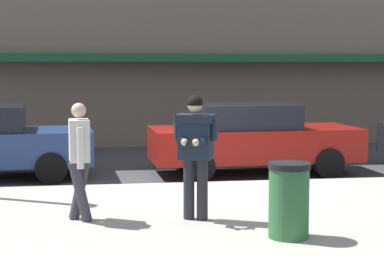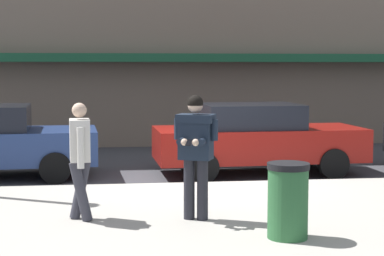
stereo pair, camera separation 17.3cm
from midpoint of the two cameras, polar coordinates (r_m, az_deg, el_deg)
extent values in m
plane|color=#3D3D42|center=(12.59, 1.69, -5.27)|extent=(80.00, 80.00, 0.00)
cube|color=#A8A399|center=(10.07, 9.88, -7.68)|extent=(32.00, 5.30, 0.14)
cube|color=silver|center=(12.83, 6.09, -5.09)|extent=(28.00, 0.12, 0.01)
cube|color=#195133|center=(18.60, 1.88, 6.25)|extent=(26.60, 0.70, 0.24)
cylinder|color=black|center=(14.88, -11.59, -2.47)|extent=(0.65, 0.26, 0.64)
cylinder|color=black|center=(13.18, -11.69, -3.48)|extent=(0.65, 0.26, 0.64)
cube|color=maroon|center=(14.11, 6.27, -1.38)|extent=(4.57, 2.01, 0.70)
cube|color=black|center=(14.01, 5.59, 1.08)|extent=(2.14, 1.72, 0.52)
cylinder|color=black|center=(15.39, 10.40, -2.18)|extent=(0.65, 0.25, 0.64)
cylinder|color=black|center=(13.81, 12.81, -3.10)|extent=(0.65, 0.25, 0.64)
cylinder|color=black|center=(14.68, 0.09, -2.46)|extent=(0.65, 0.25, 0.64)
cylinder|color=black|center=(13.02, 1.35, -3.49)|extent=(0.65, 0.25, 0.64)
cylinder|color=#23232B|center=(9.28, 1.48, -5.51)|extent=(0.16, 0.16, 0.88)
cylinder|color=#23232B|center=(9.33, 0.28, -5.45)|extent=(0.16, 0.16, 0.88)
cube|color=#192333|center=(9.19, 0.88, -0.82)|extent=(0.54, 0.46, 0.64)
cube|color=#192333|center=(9.16, 0.89, 0.86)|extent=(0.61, 0.52, 0.12)
cylinder|color=#192333|center=(9.11, 2.52, -0.18)|extent=(0.11, 0.11, 0.30)
cylinder|color=#192333|center=(9.00, 1.53, -1.21)|extent=(0.21, 0.32, 0.10)
sphere|color=beige|center=(8.88, 0.88, -1.30)|extent=(0.10, 0.10, 0.10)
cylinder|color=#192333|center=(9.25, -0.73, -0.09)|extent=(0.11, 0.11, 0.30)
cylinder|color=#192333|center=(9.08, -0.29, -1.15)|extent=(0.21, 0.32, 0.10)
sphere|color=beige|center=(8.93, -0.12, -1.26)|extent=(0.10, 0.10, 0.10)
cube|color=black|center=(8.87, 0.31, -1.31)|extent=(0.13, 0.16, 0.07)
sphere|color=beige|center=(9.12, 0.84, 2.03)|extent=(0.22, 0.22, 0.22)
sphere|color=black|center=(9.12, 0.84, 2.22)|extent=(0.23, 0.23, 0.23)
cylinder|color=#33333D|center=(9.49, -9.38, -5.39)|extent=(0.34, 0.18, 0.87)
cylinder|color=#33333D|center=(9.31, -9.33, -5.60)|extent=(0.34, 0.18, 0.87)
cube|color=silver|center=(9.29, -9.42, -1.07)|extent=(0.31, 0.44, 0.60)
cylinder|color=silver|center=(9.55, -9.48, -1.38)|extent=(0.10, 0.10, 0.58)
cylinder|color=silver|center=(9.05, -9.35, -1.75)|extent=(0.10, 0.10, 0.58)
sphere|color=beige|center=(9.25, -9.46, 1.58)|extent=(0.21, 0.21, 0.21)
cylinder|color=#2D6638|center=(8.40, 9.10, -6.66)|extent=(0.52, 0.52, 0.90)
cylinder|color=black|center=(8.32, 9.15, -3.36)|extent=(0.55, 0.55, 0.08)
camera|label=1|loc=(0.09, -89.45, 0.05)|focal=60.00mm
camera|label=2|loc=(0.09, 90.55, -0.05)|focal=60.00mm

